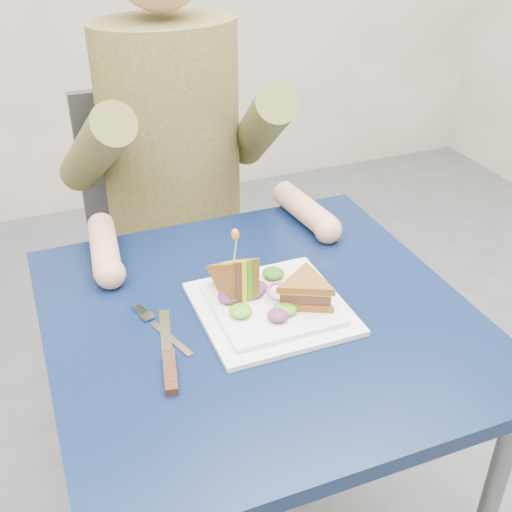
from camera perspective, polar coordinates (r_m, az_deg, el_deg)
name	(u,v)px	position (r m, az deg, el deg)	size (l,w,h in m)	color
table	(260,348)	(1.21, 0.35, -8.16)	(0.75, 0.75, 0.73)	black
chair	(170,233)	(1.81, -7.67, 2.07)	(0.42, 0.40, 0.93)	#47474C
diner	(171,116)	(1.55, -7.57, 12.20)	(0.54, 0.59, 0.74)	brown
plate	(271,306)	(1.16, 1.37, -4.51)	(0.26, 0.26, 0.02)	white
sandwich_flat	(305,291)	(1.14, 4.42, -3.13)	(0.16, 0.16, 0.05)	brown
sandwich_upright	(236,279)	(1.16, -1.79, -2.03)	(0.08, 0.13, 0.12)	brown
fork	(162,330)	(1.13, -8.32, -6.56)	(0.07, 0.17, 0.01)	silver
knife	(169,364)	(1.06, -7.72, -9.49)	(0.06, 0.22, 0.02)	silver
toothpick	(235,248)	(1.12, -1.84, 0.69)	(0.00, 0.00, 0.06)	tan
toothpick_frill	(235,234)	(1.11, -1.86, 1.93)	(0.01, 0.01, 0.02)	orange
lettuce_spill	(272,293)	(1.16, 1.42, -3.34)	(0.15, 0.13, 0.02)	#337A14
onion_ring	(278,291)	(1.16, 1.97, -3.17)	(0.04, 0.04, 0.01)	#9E4C7A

